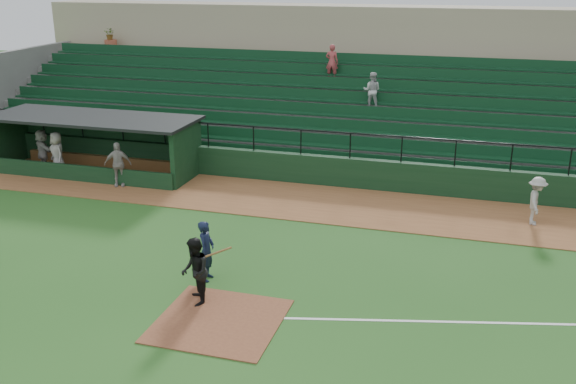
# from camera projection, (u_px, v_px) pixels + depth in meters

# --- Properties ---
(ground) EXTENTS (90.00, 90.00, 0.00)m
(ground) POSITION_uv_depth(u_px,v_px,m) (234.00, 302.00, 16.97)
(ground) COLOR #214F19
(ground) RESTS_ON ground
(warning_track) EXTENTS (40.00, 4.00, 0.03)m
(warning_track) POSITION_uv_depth(u_px,v_px,m) (311.00, 202.00, 24.22)
(warning_track) COLOR brown
(warning_track) RESTS_ON ground
(home_plate_dirt) EXTENTS (3.00, 3.00, 0.03)m
(home_plate_dirt) POSITION_uv_depth(u_px,v_px,m) (219.00, 321.00, 16.06)
(home_plate_dirt) COLOR brown
(home_plate_dirt) RESTS_ON ground
(foul_line) EXTENTS (17.49, 4.44, 0.01)m
(foul_line) POSITION_uv_depth(u_px,v_px,m) (557.00, 324.00, 15.91)
(foul_line) COLOR white
(foul_line) RESTS_ON ground
(stadium_structure) EXTENTS (38.00, 13.08, 6.40)m
(stadium_structure) POSITION_uv_depth(u_px,v_px,m) (356.00, 100.00, 31.15)
(stadium_structure) COLOR black
(stadium_structure) RESTS_ON ground
(dugout) EXTENTS (8.90, 3.20, 2.42)m
(dugout) POSITION_uv_depth(u_px,v_px,m) (100.00, 139.00, 27.82)
(dugout) COLOR black
(dugout) RESTS_ON ground
(batter_at_plate) EXTENTS (1.02, 0.70, 1.74)m
(batter_at_plate) POSITION_uv_depth(u_px,v_px,m) (206.00, 251.00, 17.96)
(batter_at_plate) COLOR black
(batter_at_plate) RESTS_ON ground
(umpire) EXTENTS (1.01, 1.09, 1.80)m
(umpire) POSITION_uv_depth(u_px,v_px,m) (195.00, 272.00, 16.64)
(umpire) COLOR black
(umpire) RESTS_ON ground
(runner) EXTENTS (0.67, 1.10, 1.66)m
(runner) POSITION_uv_depth(u_px,v_px,m) (536.00, 201.00, 21.84)
(runner) COLOR #A5A19B
(runner) RESTS_ON warning_track
(dugout_player_a) EXTENTS (1.14, 0.82, 1.79)m
(dugout_player_a) POSITION_uv_depth(u_px,v_px,m) (118.00, 164.00, 25.72)
(dugout_player_a) COLOR #A39D98
(dugout_player_a) RESTS_ON warning_track
(dugout_player_b) EXTENTS (1.07, 0.98, 1.83)m
(dugout_player_b) POSITION_uv_depth(u_px,v_px,m) (57.00, 153.00, 27.14)
(dugout_player_b) COLOR #A19B96
(dugout_player_b) RESTS_ON warning_track
(dugout_player_c) EXTENTS (1.64, 1.29, 1.74)m
(dugout_player_c) POSITION_uv_depth(u_px,v_px,m) (43.00, 149.00, 27.91)
(dugout_player_c) COLOR #ABA6A0
(dugout_player_c) RESTS_ON warning_track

